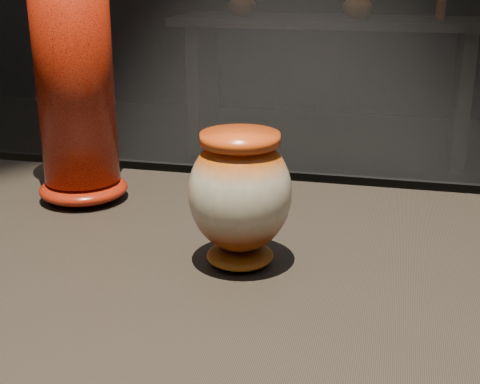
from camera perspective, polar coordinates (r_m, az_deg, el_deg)
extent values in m
cube|color=black|center=(0.81, -4.95, -9.10)|extent=(2.00, 0.80, 0.05)
ellipsoid|color=#6B2809|center=(0.83, 0.00, -5.41)|extent=(0.10, 0.10, 0.02)
ellipsoid|color=beige|center=(0.80, 0.00, -0.06)|extent=(0.15, 0.15, 0.15)
cylinder|color=#D45C14|center=(0.78, 0.00, 4.58)|extent=(0.12, 0.12, 0.01)
ellipsoid|color=#B82D0C|center=(1.08, -13.19, 0.30)|extent=(0.16, 0.16, 0.04)
cylinder|color=#B82D0C|center=(1.03, -14.09, 11.37)|extent=(0.13, 0.13, 0.39)
cube|color=black|center=(4.43, 7.67, 14.24)|extent=(2.00, 0.60, 0.05)
cube|color=black|center=(4.65, -3.17, 9.02)|extent=(0.08, 0.50, 0.85)
cube|color=black|center=(4.49, 18.36, 7.69)|extent=(0.08, 0.50, 0.85)
imported|color=#953D15|center=(4.47, 0.21, 15.93)|extent=(0.24, 0.24, 0.18)
imported|color=#6B2809|center=(4.36, 9.99, 15.61)|extent=(0.25, 0.25, 0.19)
cylinder|color=#953D15|center=(4.42, 16.73, 14.67)|extent=(0.06, 0.06, 0.11)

